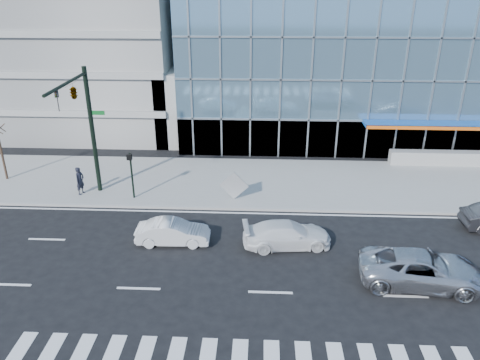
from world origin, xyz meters
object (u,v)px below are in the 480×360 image
(ped_signal_post, at_px, (131,169))
(pedestrian, at_px, (80,181))
(white_suv, at_px, (287,234))
(white_sedan, at_px, (173,232))
(tilted_panel, at_px, (234,186))
(traffic_signal, at_px, (80,106))
(silver_suv, at_px, (422,269))

(ped_signal_post, height_order, pedestrian, ped_signal_post)
(ped_signal_post, height_order, white_suv, ped_signal_post)
(ped_signal_post, height_order, white_sedan, ped_signal_post)
(tilted_panel, bearing_deg, traffic_signal, -172.91)
(silver_suv, bearing_deg, white_suv, 69.07)
(silver_suv, xyz_separation_m, tilted_panel, (-9.06, 8.09, 0.29))
(ped_signal_post, distance_m, silver_suv, 17.38)
(white_suv, xyz_separation_m, tilted_panel, (-3.06, 5.09, 0.40))
(traffic_signal, height_order, pedestrian, traffic_signal)
(white_sedan, distance_m, pedestrian, 8.77)
(traffic_signal, xyz_separation_m, ped_signal_post, (2.50, 0.37, -4.02))
(silver_suv, xyz_separation_m, white_sedan, (-12.00, 3.00, -0.14))
(silver_suv, bearing_deg, pedestrian, 71.71)
(pedestrian, height_order, tilted_panel, tilted_panel)
(silver_suv, distance_m, white_suv, 6.71)
(white_suv, relative_size, white_sedan, 1.19)
(ped_signal_post, xyz_separation_m, pedestrian, (-3.50, 0.45, -1.08))
(white_suv, distance_m, pedestrian, 13.98)
(white_sedan, bearing_deg, ped_signal_post, 32.86)
(silver_suv, height_order, white_suv, silver_suv)
(silver_suv, distance_m, white_sedan, 12.37)
(traffic_signal, relative_size, white_sedan, 2.07)
(traffic_signal, bearing_deg, pedestrian, 140.77)
(tilted_panel, bearing_deg, white_suv, -55.24)
(silver_suv, xyz_separation_m, pedestrian, (-18.90, 8.39, 0.28))
(silver_suv, relative_size, pedestrian, 3.08)
(silver_suv, relative_size, white_sedan, 1.45)
(pedestrian, distance_m, tilted_panel, 9.84)
(white_suv, bearing_deg, ped_signal_post, 54.45)
(silver_suv, xyz_separation_m, white_suv, (-6.00, 3.00, -0.11))
(ped_signal_post, relative_size, silver_suv, 0.53)
(silver_suv, distance_m, pedestrian, 20.68)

